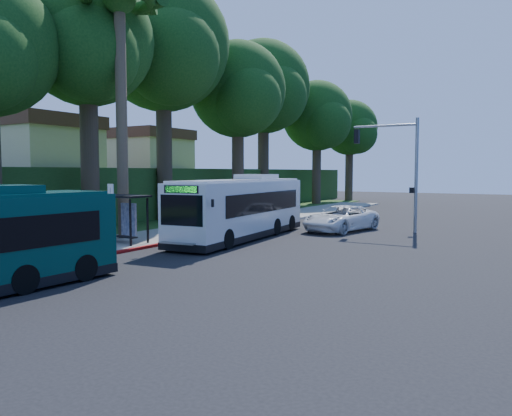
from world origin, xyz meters
The scene contains 17 objects.
ground centered at (0.00, 0.00, 0.00)m, with size 140.00×140.00×0.00m, color black.
sidewalk centered at (-7.30, 0.00, 0.06)m, with size 4.50×70.00×0.12m, color gray.
red_curb centered at (-5.00, -4.00, 0.07)m, with size 0.25×30.00×0.13m, color maroon.
grass_verge centered at (-13.00, 5.00, 0.03)m, with size 8.00×70.00×0.06m, color #234719.
bus_shelter centered at (-7.26, -2.86, 1.81)m, with size 3.20×1.51×2.55m.
stop_sign_pole centered at (-5.40, -5.00, 2.08)m, with size 0.35×0.06×3.17m.
traffic_signal_pole centered at (3.78, 10.00, 4.42)m, with size 4.10×0.30×7.00m.
palm_tree centered at (-8.20, -1.50, 12.38)m, with size 4.20×4.20×14.40m.
hillside_backdrop centered at (-26.30, 15.10, 2.44)m, with size 24.00×60.00×8.80m.
tree_0 centered at (-12.40, -0.02, 11.20)m, with size 8.40×8.00×15.70m.
tree_1 centered at (-13.37, 7.98, 12.73)m, with size 10.50×10.00×18.26m.
tree_2 centered at (-11.89, 15.98, 10.48)m, with size 8.82×8.40×15.12m.
tree_3 centered at (-13.88, 23.98, 11.98)m, with size 10.08×9.60×17.28m.
tree_4 centered at (-11.40, 31.98, 9.73)m, with size 8.40×8.00×14.14m.
tree_5 centered at (-10.41, 39.99, 8.96)m, with size 7.35×7.00×12.86m.
white_bus centered at (-2.93, 2.38, 1.75)m, with size 3.71×12.22×3.59m.
pickup centered at (0.59, 8.41, 0.80)m, with size 2.66×5.76×1.60m, color white.
Camera 1 is at (11.93, -21.18, 3.72)m, focal length 35.00 mm.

